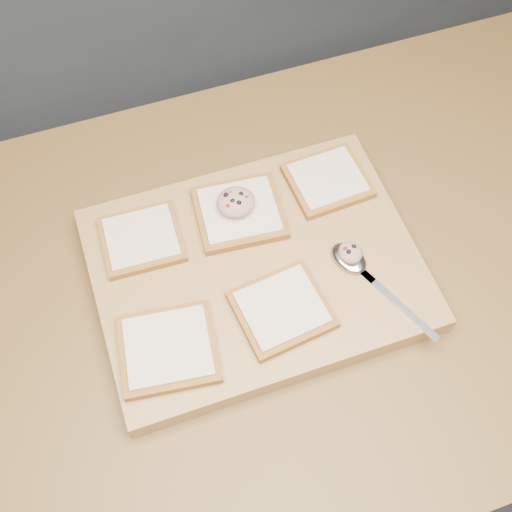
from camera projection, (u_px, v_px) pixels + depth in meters
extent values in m
plane|color=#515459|center=(304.00, 417.00, 1.77)|extent=(4.00, 4.00, 0.00)
cube|color=slate|center=(317.00, 364.00, 1.40)|extent=(1.90, 0.75, 0.84)
cube|color=brown|center=(340.00, 266.00, 1.01)|extent=(2.00, 0.80, 0.06)
cube|color=tan|center=(256.00, 270.00, 0.95)|extent=(0.47, 0.36, 0.04)
cube|color=#9B5D28|center=(142.00, 240.00, 0.95)|extent=(0.12, 0.11, 0.01)
cube|color=beige|center=(141.00, 237.00, 0.94)|extent=(0.10, 0.09, 0.00)
cube|color=#9B5D28|center=(239.00, 213.00, 0.97)|extent=(0.14, 0.13, 0.01)
cube|color=beige|center=(239.00, 210.00, 0.96)|extent=(0.12, 0.11, 0.00)
cube|color=#9B5D28|center=(327.00, 181.00, 1.00)|extent=(0.12, 0.11, 0.01)
cube|color=beige|center=(328.00, 178.00, 0.99)|extent=(0.11, 0.10, 0.00)
cube|color=#9B5D28|center=(168.00, 349.00, 0.86)|extent=(0.14, 0.13, 0.01)
cube|color=beige|center=(168.00, 347.00, 0.86)|extent=(0.12, 0.12, 0.00)
cube|color=#9B5D28|center=(282.00, 310.00, 0.89)|extent=(0.14, 0.13, 0.01)
cube|color=beige|center=(282.00, 307.00, 0.88)|extent=(0.12, 0.11, 0.00)
ellipsoid|color=tan|center=(236.00, 202.00, 0.95)|extent=(0.06, 0.05, 0.03)
sphere|color=black|center=(241.00, 194.00, 0.95)|extent=(0.01, 0.01, 0.01)
sphere|color=black|center=(226.00, 195.00, 0.95)|extent=(0.01, 0.01, 0.01)
sphere|color=black|center=(239.00, 203.00, 0.94)|extent=(0.01, 0.01, 0.01)
sphere|color=black|center=(233.00, 201.00, 0.94)|extent=(0.01, 0.01, 0.01)
sphere|color=#A5140C|center=(246.00, 197.00, 0.95)|extent=(0.01, 0.01, 0.01)
sphere|color=#A5140C|center=(231.00, 193.00, 0.95)|extent=(0.01, 0.01, 0.01)
sphere|color=#A5140C|center=(228.00, 206.00, 0.94)|extent=(0.01, 0.01, 0.01)
ellipsoid|color=silver|center=(349.00, 258.00, 0.93)|extent=(0.06, 0.07, 0.01)
cube|color=silver|center=(364.00, 273.00, 0.93)|extent=(0.03, 0.04, 0.00)
cube|color=silver|center=(397.00, 303.00, 0.90)|extent=(0.07, 0.14, 0.00)
ellipsoid|color=tan|center=(350.00, 253.00, 0.92)|extent=(0.03, 0.04, 0.02)
sphere|color=black|center=(354.00, 247.00, 0.92)|extent=(0.01, 0.01, 0.01)
sphere|color=black|center=(349.00, 252.00, 0.91)|extent=(0.01, 0.01, 0.01)
sphere|color=#A5140C|center=(345.00, 249.00, 0.91)|extent=(0.01, 0.01, 0.01)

